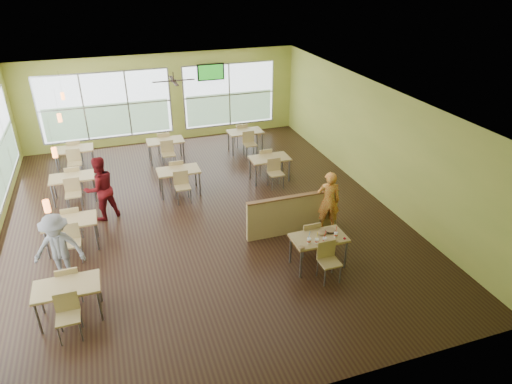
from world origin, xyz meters
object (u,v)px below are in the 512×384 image
Objects in this scene: half_wall_divider at (293,214)px; man_plaid at (328,201)px; main_table at (319,241)px; food_basket at (330,230)px.

half_wall_divider is 0.94m from man_plaid.
food_basket is at bearing 19.58° from main_table.
main_table is 6.19× the size of food_basket.
food_basket is at bearing 81.91° from man_plaid.
main_table reaches higher than food_basket.
man_plaid is 6.47× the size of food_basket.
man_plaid reaches higher than main_table.
food_basket is (-0.57, -1.23, -0.01)m from man_plaid.
man_plaid is at bearing 64.99° from food_basket.
half_wall_divider is at bearing 90.00° from main_table.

